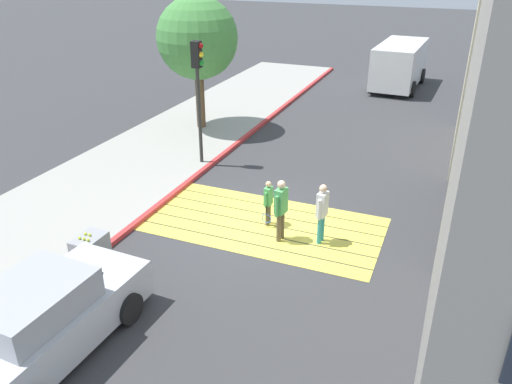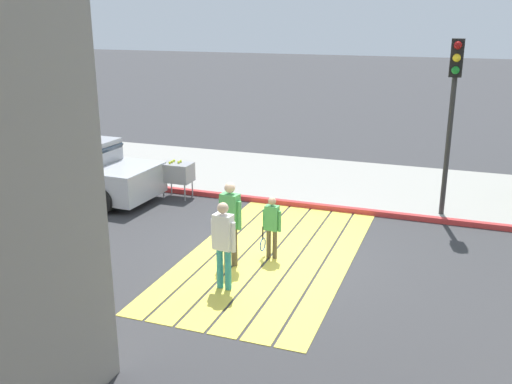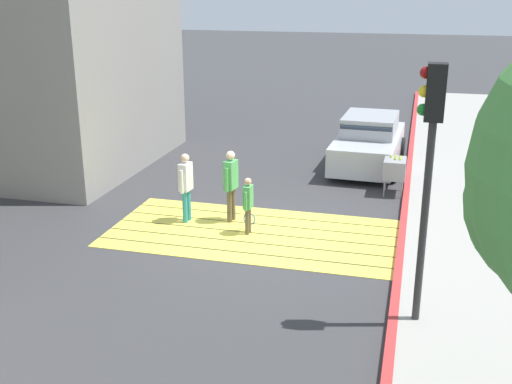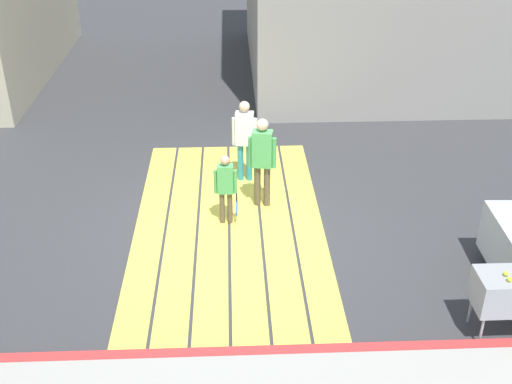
{
  "view_description": "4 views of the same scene",
  "coord_description": "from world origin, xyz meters",
  "views": [
    {
      "loc": [
        4.39,
        -11.4,
        6.89
      ],
      "look_at": [
        -0.3,
        0.12,
        0.89
      ],
      "focal_mm": 35.55,
      "sensor_mm": 36.0,
      "label": 1
    },
    {
      "loc": [
        10.32,
        3.45,
        4.76
      ],
      "look_at": [
        -0.35,
        -0.45,
        1.23
      ],
      "focal_mm": 40.3,
      "sensor_mm": 36.0,
      "label": 2
    },
    {
      "loc": [
        -3.37,
        12.6,
        5.33
      ],
      "look_at": [
        -0.32,
        0.9,
        1.29
      ],
      "focal_mm": 44.07,
      "sensor_mm": 36.0,
      "label": 3
    },
    {
      "loc": [
        -9.47,
        -0.06,
        5.94
      ],
      "look_at": [
        -0.13,
        -0.46,
        0.73
      ],
      "focal_mm": 44.94,
      "sensor_mm": 36.0,
      "label": 4
    }
  ],
  "objects": [
    {
      "name": "pedestrian_child_with_racket",
      "position": [
        0.09,
        0.04,
        0.73
      ],
      "size": [
        0.28,
        0.4,
        1.3
      ],
      "color": "brown",
      "rests_on": "ground"
    },
    {
      "name": "ground_plane",
      "position": [
        0.0,
        0.0,
        0.0
      ],
      "size": [
        120.0,
        120.0,
        0.0
      ],
      "primitive_type": "plane",
      "color": "#38383A"
    },
    {
      "name": "tennis_ball_cart",
      "position": [
        -2.9,
        -3.64,
        0.7
      ],
      "size": [
        0.56,
        0.8,
        1.02
      ],
      "color": "#99999E",
      "rests_on": "ground"
    },
    {
      "name": "crosswalk_stripes",
      "position": [
        0.0,
        0.0,
        0.01
      ],
      "size": [
        6.4,
        3.25,
        0.01
      ],
      "color": "#EAD64C",
      "rests_on": "ground"
    },
    {
      "name": "pedestrian_adult_trailing",
      "position": [
        0.68,
        -0.61,
        0.99
      ],
      "size": [
        0.28,
        0.49,
        1.7
      ],
      "color": "brown",
      "rests_on": "ground"
    },
    {
      "name": "curb_painted",
      "position": [
        -3.25,
        0.0,
        0.07
      ],
      "size": [
        0.16,
        40.0,
        0.13
      ],
      "primitive_type": "cube",
      "color": "#BC3333",
      "rests_on": "ground"
    },
    {
      "name": "pedestrian_adult_lead",
      "position": [
        1.68,
        -0.32,
        0.96
      ],
      "size": [
        0.25,
        0.48,
        1.64
      ],
      "color": "teal",
      "rests_on": "ground"
    }
  ]
}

